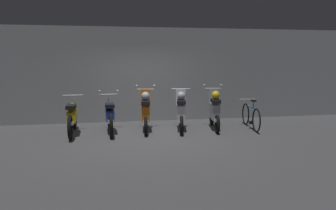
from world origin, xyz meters
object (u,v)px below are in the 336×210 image
at_px(motorbike_slot_1, 110,115).
at_px(motorbike_slot_4, 214,110).
at_px(motorbike_slot_0, 72,117).
at_px(bicycle, 251,116).
at_px(motorbike_slot_2, 146,111).
at_px(motorbike_slot_3, 181,111).

distance_m(motorbike_slot_1, motorbike_slot_4, 3.04).
bearing_deg(motorbike_slot_0, bicycle, -1.45).
bearing_deg(motorbike_slot_2, motorbike_slot_4, -2.49).
relative_size(motorbike_slot_3, bicycle, 0.97).
height_order(motorbike_slot_1, motorbike_slot_4, motorbike_slot_4).
height_order(motorbike_slot_0, motorbike_slot_2, motorbike_slot_2).
height_order(motorbike_slot_2, motorbike_slot_4, same).
bearing_deg(motorbike_slot_4, motorbike_slot_1, 178.61).
xyz_separation_m(motorbike_slot_4, bicycle, (1.09, -0.12, -0.21)).
relative_size(motorbike_slot_1, bicycle, 1.13).
relative_size(motorbike_slot_2, motorbike_slot_3, 1.01).
bearing_deg(motorbike_slot_1, motorbike_slot_3, -2.27).
bearing_deg(motorbike_slot_3, bicycle, -3.19).
relative_size(motorbike_slot_1, motorbike_slot_2, 1.16).
xyz_separation_m(motorbike_slot_1, motorbike_slot_2, (1.01, 0.01, 0.08)).
relative_size(motorbike_slot_2, bicycle, 0.98).
bearing_deg(motorbike_slot_3, motorbike_slot_4, 0.38).
bearing_deg(bicycle, motorbike_slot_1, 177.26).
relative_size(motorbike_slot_0, motorbike_slot_3, 1.17).
distance_m(motorbike_slot_4, bicycle, 1.12).
bearing_deg(bicycle, motorbike_slot_4, 173.53).
bearing_deg(motorbike_slot_4, motorbike_slot_0, 179.91).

